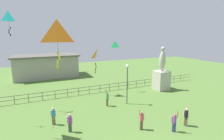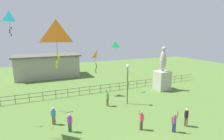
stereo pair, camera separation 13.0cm
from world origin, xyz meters
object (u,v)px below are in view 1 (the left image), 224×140
at_px(kite_2, 57,32).
at_px(person_3, 142,119).
at_px(person_1, 70,122).
at_px(kite_3, 115,45).
at_px(statue_monument, 161,76).
at_px(person_4, 174,121).
at_px(kite_4, 0,22).
at_px(person_5, 186,116).
at_px(person_2, 107,98).
at_px(kite_5, 8,18).
at_px(lamppost, 127,75).
at_px(person_0, 53,115).
at_px(kite_6, 97,55).

bearing_deg(kite_2, person_3, 13.05).
distance_m(person_1, kite_3, 12.25).
xyz_separation_m(statue_monument, person_4, (-6.24, -9.06, -0.98)).
relative_size(kite_3, kite_4, 0.61).
bearing_deg(person_5, statue_monument, 61.78).
height_order(person_3, kite_4, kite_4).
xyz_separation_m(person_2, kite_5, (-8.54, 3.41, 8.07)).
height_order(statue_monument, lamppost, statue_monument).
distance_m(statue_monument, person_0, 15.18).
distance_m(person_0, kite_6, 8.98).
bearing_deg(person_3, kite_3, 76.84).
relative_size(person_5, kite_5, 0.68).
bearing_deg(person_3, kite_4, 158.29).
bearing_deg(person_5, person_1, 161.42).
xyz_separation_m(statue_monument, kite_5, (-17.54, 1.10, 7.12)).
distance_m(person_2, person_5, 7.75).
distance_m(lamppost, person_4, 6.89).
distance_m(lamppost, kite_4, 12.00).
height_order(person_3, kite_3, kite_3).
bearing_deg(person_1, person_5, -18.58).
xyz_separation_m(kite_5, kite_6, (8.82, 0.25, -4.00)).
bearing_deg(kite_6, kite_2, -118.85).
distance_m(person_0, person_3, 7.24).
distance_m(person_2, kite_3, 7.57).
height_order(person_4, person_5, person_4).
bearing_deg(person_1, kite_4, 156.94).
xyz_separation_m(person_1, kite_4, (-4.01, 1.71, 7.37)).
xyz_separation_m(kite_3, kite_4, (-11.57, -6.38, 2.14)).
relative_size(person_0, kite_5, 0.66).
xyz_separation_m(person_1, person_4, (7.33, -3.28, 0.01)).
relative_size(statue_monument, kite_6, 2.02).
bearing_deg(kite_6, kite_3, 19.41).
bearing_deg(person_1, kite_3, 46.93).
bearing_deg(person_4, person_3, 148.25).
distance_m(statue_monument, kite_2, 18.08).
height_order(person_0, person_5, person_5).
relative_size(person_2, kite_2, 0.75).
bearing_deg(person_5, kite_6, 111.69).
height_order(person_4, kite_4, kite_4).
bearing_deg(kite_6, lamppost, -63.86).
xyz_separation_m(person_1, kite_3, (7.56, 8.09, 5.23)).
xyz_separation_m(person_4, kite_4, (-11.34, 4.98, 7.36)).
bearing_deg(lamppost, person_3, -106.85).
relative_size(person_0, kite_2, 0.63).
height_order(statue_monument, person_3, statue_monument).
xyz_separation_m(person_4, person_5, (1.53, 0.30, 0.02)).
height_order(person_1, kite_3, kite_3).
distance_m(statue_monument, kite_6, 9.36).
height_order(person_1, kite_2, kite_2).
relative_size(lamppost, kite_6, 1.50).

